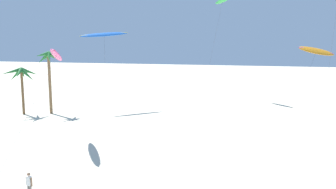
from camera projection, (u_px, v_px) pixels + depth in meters
The scene contains 7 objects.
palm_tree_0 at pixel (21, 76), 46.47m from camera, with size 4.35×4.72×6.44m.
palm_tree_1 at pixel (49, 63), 46.76m from camera, with size 3.56×3.85×8.57m.
flying_kite_0 at pixel (104, 35), 50.93m from camera, with size 5.82×8.92×11.59m.
flying_kite_1 at pixel (316, 51), 55.52m from camera, with size 6.90×11.20×9.59m.
flying_kite_4 at pixel (223, 1), 59.68m from camera, with size 3.91×9.07×17.61m.
flying_kite_6 at pixel (56, 55), 33.13m from camera, with size 4.38×12.03×9.53m.
person_near_left at pixel (29, 184), 21.39m from camera, with size 0.51×0.24×1.70m.
Camera 1 is at (6.20, -4.90, 9.57)m, focal length 36.90 mm.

